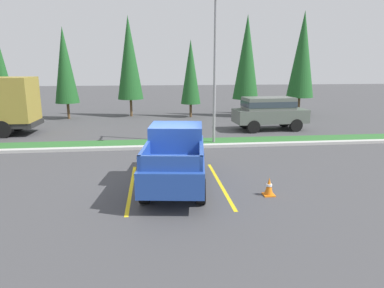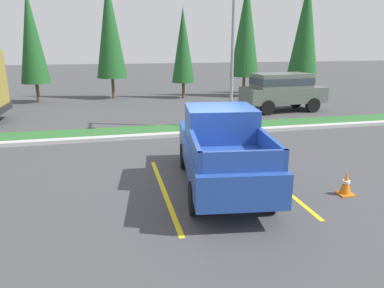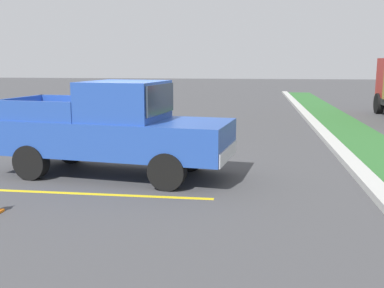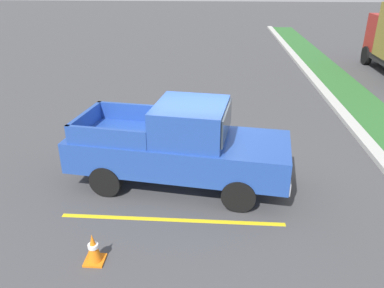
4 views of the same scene
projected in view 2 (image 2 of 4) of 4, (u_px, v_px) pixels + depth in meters
The scene contains 14 objects.
ground_plane at pixel (202, 180), 9.99m from camera, with size 120.00×120.00×0.00m, color #424244.
parking_line_near at pixel (164, 191), 9.28m from camera, with size 0.12×4.80×0.01m, color yellow.
parking_line_far at pixel (274, 181), 9.95m from camera, with size 0.12×4.80×0.01m, color yellow.
curb_strip at pixel (171, 135), 14.66m from camera, with size 56.00×0.40×0.15m, color #B2B2AD.
grass_median at pixel (167, 130), 15.70m from camera, with size 56.00×1.80×0.06m, color #2D662D.
pickup_truck_main at pixel (221, 148), 9.38m from camera, with size 2.57×5.43×2.10m.
suv_distant at pixel (282, 89), 19.88m from camera, with size 4.71×2.19×2.10m.
street_light at pixel (234, 30), 14.85m from camera, with size 0.24×1.49×7.35m.
cypress_tree_left_inner at pixel (31, 37), 22.03m from camera, with size 1.79×1.79×6.89m.
cypress_tree_center at pixel (110, 29), 23.65m from camera, with size 2.04×2.04×7.85m.
cypress_tree_right_inner at pixel (183, 46), 24.07m from camera, with size 1.57×1.57×6.02m.
cypress_tree_rightmost at pixel (246, 29), 24.65m from camera, with size 2.06×2.06×7.92m.
cypress_tree_far_right at pixel (306, 26), 25.74m from camera, with size 2.16×2.16×8.30m.
traffic_cone at pixel (346, 184), 8.98m from camera, with size 0.36×0.36×0.60m.
Camera 2 is at (-2.37, -9.03, 3.71)m, focal length 33.39 mm.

